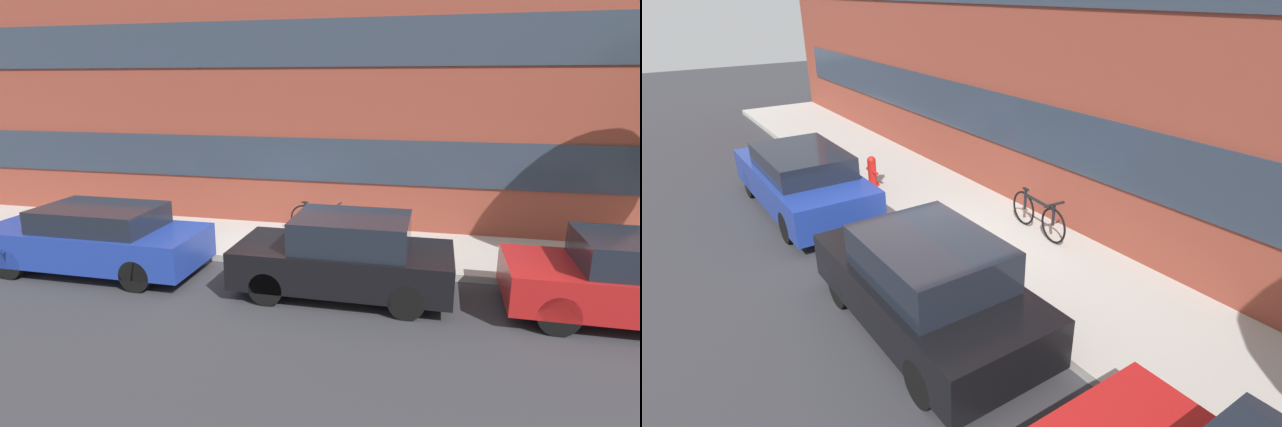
# 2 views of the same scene
# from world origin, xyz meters

# --- Properties ---
(ground_plane) EXTENTS (56.00, 56.00, 0.00)m
(ground_plane) POSITION_xyz_m (0.00, 0.00, 0.00)
(ground_plane) COLOR #333338
(sidewalk_strip) EXTENTS (28.00, 2.76, 0.15)m
(sidewalk_strip) POSITION_xyz_m (0.00, 1.38, 0.07)
(sidewalk_strip) COLOR #B2AFA8
(sidewalk_strip) RESTS_ON ground_plane
(parked_car_blue) EXTENTS (4.51, 1.75, 1.38)m
(parked_car_blue) POSITION_xyz_m (-3.56, -1.05, 0.70)
(parked_car_blue) COLOR #1E3899
(parked_car_blue) RESTS_ON ground_plane
(parked_car_black) EXTENTS (3.90, 1.73, 1.49)m
(parked_car_black) POSITION_xyz_m (1.60, -1.05, 0.73)
(parked_car_black) COLOR black
(parked_car_black) RESTS_ON ground_plane
(fire_hydrant) EXTENTS (0.51, 0.28, 0.73)m
(fire_hydrant) POSITION_xyz_m (-3.67, 0.62, 0.51)
(fire_hydrant) COLOR red
(fire_hydrant) RESTS_ON sidewalk_strip
(bicycle) EXTENTS (1.60, 0.44, 0.78)m
(bicycle) POSITION_xyz_m (0.42, 2.12, 0.53)
(bicycle) COLOR black
(bicycle) RESTS_ON sidewalk_strip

